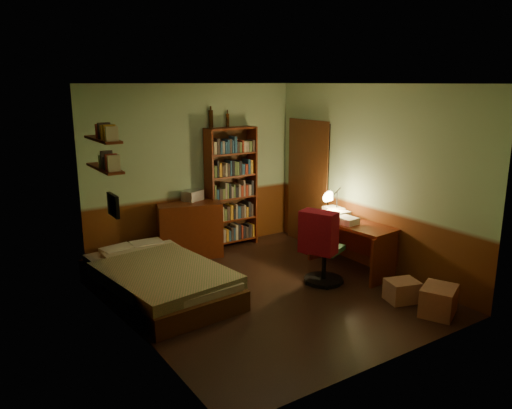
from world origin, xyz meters
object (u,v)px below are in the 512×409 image
mini_stereo (193,195)px  cardboard_box_b (402,291)px  bed (157,268)px  cardboard_box_a (438,301)px  dresser (190,230)px  bookshelf (231,188)px  desk (350,246)px  desk_lamp (337,198)px  office_chair (325,242)px

mini_stereo → cardboard_box_b: mini_stereo is taller
bed → cardboard_box_a: 3.41m
dresser → bookshelf: bookshelf is taller
desk → mini_stereo: bearing=123.4°
mini_stereo → cardboard_box_b: bearing=-88.3°
bookshelf → cardboard_box_b: 3.18m
cardboard_box_a → cardboard_box_b: 0.48m
bed → dresser: dresser is taller
desk → desk_lamp: (0.10, 0.42, 0.61)m
dresser → desk: dresser is taller
cardboard_box_b → bookshelf: bearing=102.3°
bed → cardboard_box_b: bearing=-42.4°
dresser → cardboard_box_b: 3.26m
office_chair → bookshelf: bearing=72.8°
desk_lamp → cardboard_box_a: (-0.25, -2.04, -0.79)m
bed → office_chair: office_chair is taller
cardboard_box_a → cardboard_box_b: bearing=97.4°
office_chair → cardboard_box_b: office_chair is taller
desk → cardboard_box_a: 1.63m
cardboard_box_a → cardboard_box_b: cardboard_box_a is taller
bookshelf → office_chair: (0.24, -2.01, -0.40)m
office_chair → cardboard_box_a: size_ratio=2.55×
dresser → cardboard_box_b: dresser is taller
desk_lamp → desk: bearing=-122.8°
dresser → cardboard_box_a: dresser is taller
mini_stereo → office_chair: 2.27m
bookshelf → bed: bearing=-150.9°
bed → dresser: bearing=42.6°
mini_stereo → dresser: bearing=-157.2°
mini_stereo → bed: bearing=-155.0°
office_chair → cardboard_box_a: bearing=-95.9°
bed → cardboard_box_b: size_ratio=6.05×
bookshelf → cardboard_box_a: bearing=-81.8°
bed → desk_lamp: (2.72, -0.31, 0.62)m
bed → mini_stereo: (1.09, 1.16, 0.59)m
mini_stereo → desk_lamp: size_ratio=0.57×
mini_stereo → desk_lamp: desk_lamp is taller
mini_stereo → cardboard_box_b: 3.40m
mini_stereo → desk: bearing=-72.9°
bed → desk: desk is taller
office_chair → desk: bearing=-9.7°
office_chair → cardboard_box_b: size_ratio=3.06×
dresser → office_chair: bearing=-45.6°
desk → cardboard_box_a: (-0.15, -1.62, -0.18)m
cardboard_box_b → bed: bearing=142.1°
bookshelf → office_chair: size_ratio=1.70×
bookshelf → desk_lamp: (0.97, -1.43, -0.01)m
bookshelf → desk: size_ratio=1.48×
dresser → cardboard_box_b: bearing=-47.3°
desk → cardboard_box_b: desk is taller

